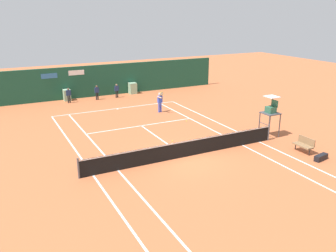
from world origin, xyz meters
The scene contains 12 objects.
ground_plane centered at (0.00, 0.58, 0.00)m, with size 80.00×80.00×0.01m.
tennis_net centered at (0.00, 0.00, 0.51)m, with size 12.10×0.10×1.07m.
sponsor_back_wall centered at (0.02, 16.97, 1.44)m, with size 25.00×1.02×2.97m.
umpire_chair centered at (6.55, 0.56, 1.72)m, with size 1.00×1.00×2.68m.
player_bench centered at (6.46, -2.47, 0.51)m, with size 0.54×1.19×0.88m.
equipment_bag centered at (6.49, -3.76, 0.16)m, with size 1.09×0.47×0.32m.
player_on_baseline centered at (2.75, 9.03, 0.96)m, with size 0.52×0.75×1.82m.
ball_kid_right_post centered at (-3.13, 15.50, 0.77)m, with size 0.45×0.20×1.34m.
ball_kid_centre_post centered at (-0.56, 15.50, 0.78)m, with size 0.44×0.22×1.35m.
ball_kid_left_post centered at (1.34, 15.50, 0.75)m, with size 0.44×0.18×1.31m.
tennis_ball_mid_court centered at (0.50, 2.56, 0.03)m, with size 0.07×0.07×0.07m, color #CCE033.
tennis_ball_near_service_line centered at (3.40, 5.85, 0.03)m, with size 0.07×0.07×0.07m, color #CCE033.
Camera 1 is at (-9.32, -16.13, 7.82)m, focal length 38.24 mm.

